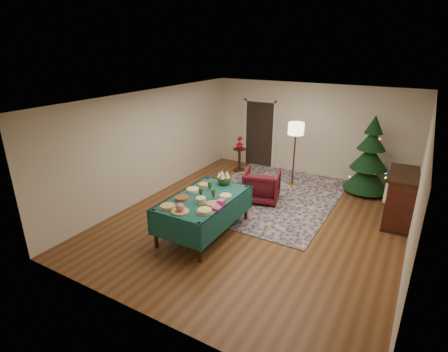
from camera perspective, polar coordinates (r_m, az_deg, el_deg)
The scene contains 25 objects.
room_shell at distance 7.44m, azimuth 5.84°, elevation 2.01°, with size 7.00×7.00×7.00m.
doorway at distance 11.20m, azimuth 5.80°, elevation 7.10°, with size 1.08×0.04×2.16m.
rug at distance 9.23m, azimuth 7.65°, elevation -3.17°, with size 3.20×4.20×0.02m, color #18144C.
buffet_table at distance 7.18m, azimuth -3.32°, elevation -4.68°, with size 1.24×2.10×0.81m.
platter_0 at distance 6.75m, azimuth -9.18°, elevation -4.92°, with size 0.33×0.33×0.05m.
platter_1 at distance 6.53m, azimuth -7.19°, elevation -5.30°, with size 0.35×0.35×0.18m.
platter_2 at distance 6.48m, azimuth -3.19°, elevation -5.74°, with size 0.31×0.31×0.07m.
platter_3 at distance 7.05m, azimuth -6.93°, elevation -3.61°, with size 0.33×0.33×0.06m.
platter_4 at distance 6.86m, azimuth -3.81°, elevation -3.98°, with size 0.23×0.23×0.11m.
platter_5 at distance 6.77m, azimuth -1.71°, elevation -4.61°, with size 0.33×0.33×0.05m.
platter_6 at distance 7.42m, azimuth -5.09°, elevation -2.27°, with size 0.32×0.32×0.06m.
platter_7 at distance 7.12m, azimuth 0.28°, elevation -3.27°, with size 0.28×0.28×0.05m.
platter_8 at distance 7.67m, azimuth -3.31°, elevation -1.45°, with size 0.27×0.27×0.05m.
goblet_0 at distance 7.41m, azimuth -2.34°, elevation -1.61°, with size 0.09×0.09×0.19m.
goblet_1 at distance 7.02m, azimuth -1.74°, elevation -2.91°, with size 0.09×0.09×0.19m.
goblet_2 at distance 7.10m, azimuth -3.82°, elevation -2.67°, with size 0.09×0.09×0.19m.
napkin_stack at distance 6.61m, azimuth -1.22°, elevation -5.24°, with size 0.16×0.16×0.04m, color #D23A92.
gift_box at distance 6.76m, azimuth -0.45°, elevation -4.32°, with size 0.13×0.13×0.11m, color #E03EAA.
centerpiece at distance 7.69m, azimuth -0.03°, elevation -0.40°, with size 0.29×0.29×0.34m.
armchair at distance 8.78m, azimuth 6.20°, elevation -1.34°, with size 0.86×0.80×0.88m, color #50111A.
floor_lamp at distance 9.65m, azimuth 11.64°, elevation 6.98°, with size 0.43×0.43×1.76m.
side_table at distance 10.85m, azimuth 2.52°, elevation 2.63°, with size 0.40×0.40×0.71m.
potted_plant at distance 10.72m, azimuth 2.56°, elevation 5.02°, with size 0.21×0.37×0.21m, color #AE0C10.
christmas_tree at distance 9.80m, azimuth 22.65°, elevation 2.57°, with size 1.34×1.34×2.08m.
piano at distance 8.57m, azimuth 26.78°, elevation -3.28°, with size 0.69×1.36×1.15m.
Camera 1 is at (2.86, -6.44, 3.75)m, focal length 28.00 mm.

